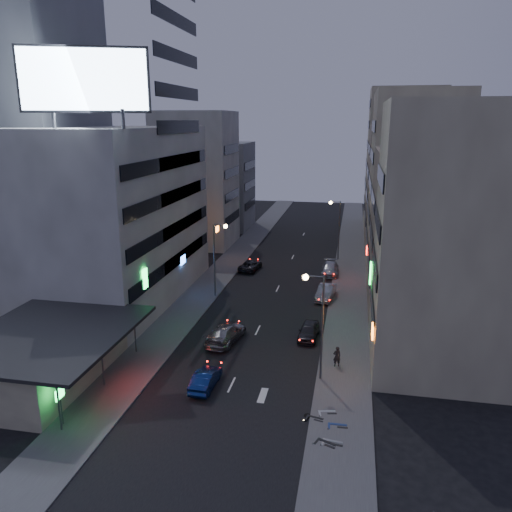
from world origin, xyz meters
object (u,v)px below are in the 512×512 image
(scooter_silver_b, at_px, (336,403))
(parked_car_right_far, at_px, (330,269))
(parked_car_left, at_px, (250,265))
(scooter_blue, at_px, (348,417))
(parked_car_right_mid, at_px, (326,292))
(scooter_silver_a, at_px, (344,434))
(parked_car_right_near, at_px, (309,331))
(scooter_black_a, at_px, (338,436))
(scooter_black_b, at_px, (325,412))
(road_car_blue, at_px, (206,379))
(road_car_silver, at_px, (226,333))
(person, at_px, (337,356))

(scooter_silver_b, bearing_deg, parked_car_right_far, -7.80)
(parked_car_left, bearing_deg, scooter_blue, 118.38)
(parked_car_left, bearing_deg, parked_car_right_mid, 144.90)
(scooter_silver_a, bearing_deg, scooter_silver_b, 17.85)
(parked_car_right_near, relative_size, parked_car_right_far, 0.81)
(parked_car_right_near, distance_m, scooter_blue, 13.24)
(parked_car_right_far, bearing_deg, scooter_black_a, -87.44)
(scooter_black_b, bearing_deg, parked_car_right_far, 16.02)
(parked_car_right_far, bearing_deg, road_car_blue, -105.23)
(parked_car_left, relative_size, road_car_blue, 1.17)
(parked_car_right_far, bearing_deg, scooter_silver_a, -86.84)
(scooter_black_a, distance_m, scooter_silver_a, 0.46)
(road_car_blue, xyz_separation_m, road_car_silver, (-0.52, 7.75, 0.13))
(scooter_black_b, bearing_deg, parked_car_left, 33.53)
(scooter_silver_b, bearing_deg, scooter_black_b, 137.64)
(parked_car_left, xyz_separation_m, scooter_silver_b, (12.17, -30.70, -0.00))
(scooter_black_a, bearing_deg, parked_car_right_far, 25.42)
(scooter_black_b, bearing_deg, scooter_silver_a, -136.56)
(scooter_black_a, relative_size, scooter_blue, 1.03)
(scooter_blue, bearing_deg, road_car_blue, 73.07)
(parked_car_right_mid, relative_size, parked_car_left, 0.99)
(scooter_black_b, xyz_separation_m, scooter_silver_b, (0.66, 1.11, 0.01))
(parked_car_right_mid, relative_size, road_car_silver, 0.85)
(road_car_silver, bearing_deg, parked_car_right_far, -101.13)
(scooter_black_b, bearing_deg, parked_car_right_mid, 16.97)
(scooter_black_a, bearing_deg, road_car_silver, 60.07)
(road_car_silver, bearing_deg, road_car_blue, 102.66)
(road_car_blue, relative_size, scooter_silver_a, 2.19)
(road_car_blue, bearing_deg, parked_car_right_near, -121.77)
(parked_car_right_near, relative_size, scooter_silver_b, 2.35)
(parked_car_right_far, relative_size, scooter_blue, 2.80)
(parked_car_right_near, height_order, scooter_black_b, parked_car_right_near)
(scooter_black_b, bearing_deg, road_car_blue, 87.62)
(parked_car_left, distance_m, scooter_black_b, 33.82)
(parked_car_right_far, height_order, road_car_blue, parked_car_right_far)
(scooter_silver_b, bearing_deg, parked_car_right_mid, -6.26)
(parked_car_right_near, xyz_separation_m, scooter_blue, (3.65, -12.73, -0.02))
(scooter_blue, relative_size, scooter_silver_b, 1.04)
(parked_car_right_mid, height_order, road_car_silver, road_car_silver)
(scooter_black_a, height_order, scooter_black_b, scooter_black_a)
(parked_car_right_near, xyz_separation_m, parked_car_right_mid, (0.86, 10.42, 0.07))
(parked_car_right_far, bearing_deg, scooter_black_b, -88.81)
(road_car_blue, distance_m, person, 10.36)
(parked_car_left, bearing_deg, scooter_black_a, 116.32)
(parked_car_right_mid, xyz_separation_m, person, (1.80, -15.45, 0.20))
(scooter_black_a, xyz_separation_m, scooter_silver_a, (0.34, 0.31, -0.01))
(parked_car_right_far, relative_size, person, 3.01)
(person, xyz_separation_m, scooter_black_a, (0.46, -9.88, -0.27))
(person, distance_m, scooter_black_b, 7.37)
(parked_car_left, xyz_separation_m, person, (11.98, -24.46, 0.30))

